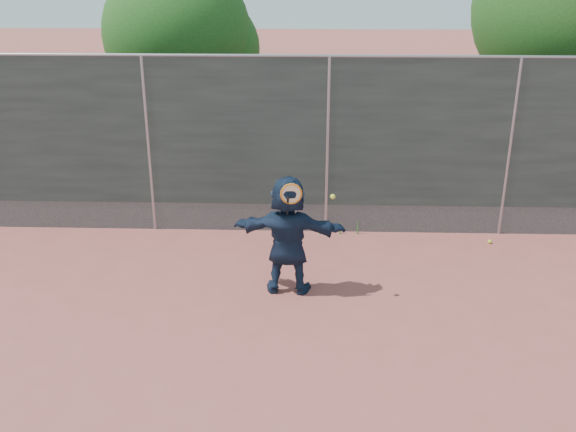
{
  "coord_description": "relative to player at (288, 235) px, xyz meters",
  "views": [
    {
      "loc": [
        -0.3,
        -6.85,
        4.38
      ],
      "look_at": [
        -0.58,
        1.31,
        1.14
      ],
      "focal_mm": 40.0,
      "sensor_mm": 36.0,
      "label": 1
    }
  ],
  "objects": [
    {
      "name": "fence",
      "position": [
        0.58,
        2.19,
        0.73
      ],
      "size": [
        20.0,
        0.06,
        3.03
      ],
      "color": "#38423D",
      "rests_on": "ground"
    },
    {
      "name": "ground",
      "position": [
        0.58,
        -1.31,
        -0.86
      ],
      "size": [
        80.0,
        80.0,
        0.0
      ],
      "primitive_type": "plane",
      "color": "#9E4C42",
      "rests_on": "ground"
    },
    {
      "name": "tree_left",
      "position": [
        -2.27,
        5.24,
        2.08
      ],
      "size": [
        3.15,
        3.0,
        4.53
      ],
      "color": "#382314",
      "rests_on": "ground"
    },
    {
      "name": "ball_ground",
      "position": [
        3.31,
        1.75,
        -0.82
      ],
      "size": [
        0.07,
        0.07,
        0.07
      ],
      "primitive_type": "sphere",
      "color": "#C9E031",
      "rests_on": "ground"
    },
    {
      "name": "swing_action",
      "position": [
        0.1,
        -0.2,
        0.66
      ],
      "size": [
        0.73,
        0.13,
        0.51
      ],
      "color": "orange",
      "rests_on": "ground"
    },
    {
      "name": "weed_clump",
      "position": [
        0.88,
        2.07,
        -0.72
      ],
      "size": [
        0.68,
        0.07,
        0.3
      ],
      "color": "#387226",
      "rests_on": "ground"
    },
    {
      "name": "player",
      "position": [
        0.0,
        0.0,
        0.0
      ],
      "size": [
        1.62,
        0.64,
        1.71
      ],
      "primitive_type": "imported",
      "rotation": [
        0.0,
        0.0,
        3.05
      ],
      "color": "#16253D",
      "rests_on": "ground"
    }
  ]
}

